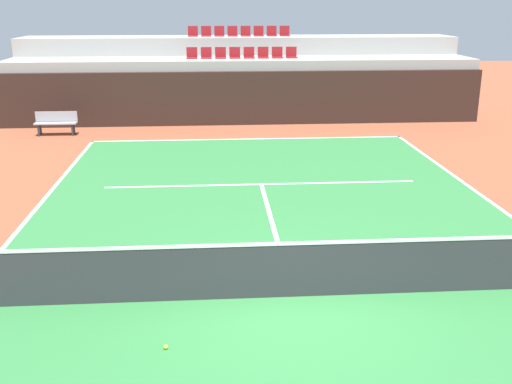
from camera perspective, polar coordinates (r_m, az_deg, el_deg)
The scene contains 13 objects.
ground_plane at distance 10.08m, azimuth 3.52°, elevation -9.92°, with size 80.00×80.00×0.00m, color brown.
court_surface at distance 10.08m, azimuth 3.52°, elevation -9.90°, with size 11.00×24.00×0.01m, color #2D7238.
baseline_far at distance 21.35m, azimuth -0.72°, elevation 5.06°, with size 11.00×0.10×0.00m, color white.
service_line_far at distance 15.99m, azimuth 0.51°, elevation 0.74°, with size 8.26×0.10×0.00m, color white.
centre_service_line at distance 12.98m, azimuth 1.66°, elevation -3.35°, with size 0.10×6.40×0.00m, color white.
back_wall at distance 23.85m, azimuth -1.13°, elevation 8.90°, with size 18.94×0.30×2.08m, color black.
stands_tier_lower at distance 25.16m, azimuth -1.31°, elevation 9.79°, with size 18.94×2.40×2.46m, color #9E9E99.
stands_tier_upper at distance 27.49m, azimuth -1.58°, elevation 11.24°, with size 18.94×2.40×3.20m, color #9E9E99.
seating_row_lower at distance 25.11m, azimuth -1.34°, elevation 12.88°, with size 4.51×0.44×0.44m.
seating_row_upper at distance 27.45m, azimuth -1.62°, elevation 14.84°, with size 4.51×0.44×0.44m.
tennis_net at distance 9.86m, azimuth 3.58°, elevation -7.30°, with size 11.08×0.08×1.07m.
player_bench at distance 23.15m, azimuth -18.46°, elevation 6.39°, with size 1.50×0.40×0.85m.
tennis_ball_0 at distance 8.77m, azimuth -8.56°, elevation -14.35°, with size 0.07×0.07×0.07m, color #CCE033.
Camera 1 is at (-1.26, -8.85, 4.66)m, focal length 42.11 mm.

